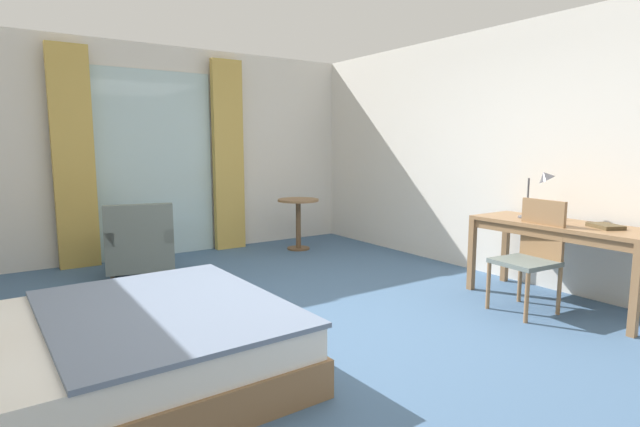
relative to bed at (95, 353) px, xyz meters
name	(u,v)px	position (x,y,z in m)	size (l,w,h in m)	color
ground	(304,334)	(1.58, 0.19, -0.30)	(5.98, 7.33, 0.10)	#426084
wall_back	(166,152)	(1.58, 3.60, 1.12)	(5.58, 0.12, 2.74)	silver
wall_right	(517,154)	(4.31, 0.19, 1.12)	(0.12, 6.93, 2.74)	silver
balcony_glass_door	(156,165)	(1.40, 3.52, 0.96)	(1.51, 0.02, 2.41)	silver
curtain_panel_left	(74,158)	(0.43, 3.42, 1.06)	(0.45, 0.10, 2.61)	tan
curtain_panel_right	(228,156)	(2.38, 3.42, 1.06)	(0.43, 0.10, 2.61)	tan
bed	(95,353)	(0.00, 0.00, 0.00)	(2.16, 1.80, 0.98)	olive
writing_desk	(562,232)	(3.84, -0.62, 0.43)	(0.62, 1.59, 0.76)	olive
desk_chair	(532,251)	(3.48, -0.57, 0.29)	(0.50, 0.49, 0.99)	slate
desk_lamp	(541,184)	(3.91, -0.35, 0.85)	(0.25, 0.29, 0.50)	#4C4C51
closed_book	(606,226)	(3.88, -0.98, 0.53)	(0.19, 0.26, 0.03)	brown
armchair_by_window	(140,246)	(0.92, 2.57, 0.09)	(0.85, 0.86, 0.84)	slate
round_cafe_table	(298,213)	(3.14, 2.79, 0.27)	(0.57, 0.57, 0.71)	olive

